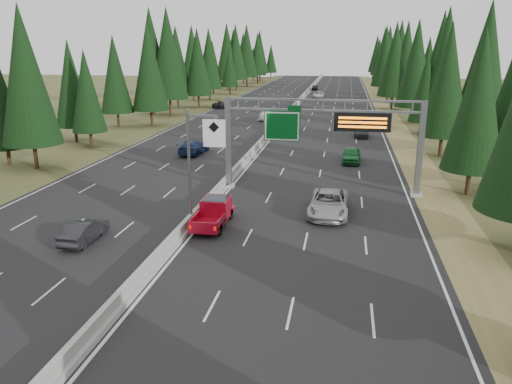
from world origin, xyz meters
TOP-DOWN VIEW (x-y plane):
  - road at (0.00, 80.00)m, footprint 32.00×260.00m
  - shoulder_right at (17.80, 80.00)m, footprint 3.60×260.00m
  - shoulder_left at (-17.80, 80.00)m, footprint 3.60×260.00m
  - median_barrier at (0.00, 80.00)m, footprint 0.70×260.00m
  - sign_gantry at (8.92, 34.88)m, footprint 16.75×0.98m
  - hov_sign_pole at (0.58, 24.97)m, footprint 2.80×0.50m
  - tree_row_right at (22.18, 75.79)m, footprint 11.99×245.16m
  - tree_row_left at (-22.05, 72.63)m, footprint 11.78×244.68m
  - silver_minivan at (9.25, 29.09)m, footprint 3.00×6.20m
  - red_pickup at (1.50, 25.68)m, footprint 1.93×5.39m
  - car_ahead_green at (11.01, 46.86)m, footprint 2.07×4.73m
  - car_ahead_dkred at (14.50, 73.92)m, footprint 2.03×4.90m
  - car_ahead_dkgrey at (12.46, 62.95)m, footprint 2.00×4.74m
  - car_ahead_white at (3.81, 116.34)m, footprint 2.56×5.35m
  - car_ahead_far at (1.50, 138.67)m, footprint 1.72×4.14m
  - car_onc_near at (-5.83, 21.04)m, footprint 1.47×4.19m
  - car_onc_blue at (-6.81, 48.09)m, footprint 2.70×5.66m
  - car_onc_white at (-2.95, 76.56)m, footprint 1.91×4.66m
  - car_onc_far at (-14.50, 92.35)m, footprint 2.82×5.24m

SIDE VIEW (x-z plane):
  - shoulder_right at x=17.80m, z-range 0.00..0.06m
  - shoulder_left at x=-17.80m, z-range 0.00..0.06m
  - road at x=0.00m, z-range 0.00..0.08m
  - median_barrier at x=0.00m, z-range -0.01..0.84m
  - car_ahead_dkgrey at x=12.46m, z-range 0.08..1.45m
  - car_onc_near at x=-5.83m, z-range 0.08..1.46m
  - car_onc_far at x=-14.50m, z-range 0.08..1.48m
  - car_ahead_far at x=1.50m, z-range 0.08..1.48m
  - car_ahead_white at x=3.81m, z-range 0.08..1.55m
  - car_ahead_dkred at x=14.50m, z-range 0.08..1.66m
  - car_onc_white at x=-2.95m, z-range 0.08..1.66m
  - car_ahead_green at x=11.01m, z-range 0.08..1.66m
  - car_onc_blue at x=-6.81m, z-range 0.08..1.67m
  - silver_minivan at x=9.25m, z-range 0.08..1.78m
  - red_pickup at x=1.50m, z-range 0.17..1.93m
  - hov_sign_pole at x=0.58m, z-range 0.72..8.72m
  - sign_gantry at x=8.92m, z-range 1.37..9.17m
  - tree_row_right at x=22.18m, z-range -0.05..18.69m
  - tree_row_left at x=-22.05m, z-range 0.29..19.13m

